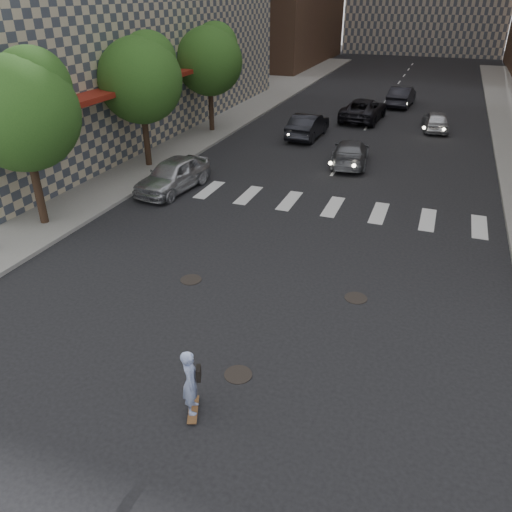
{
  "coord_description": "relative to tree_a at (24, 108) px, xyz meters",
  "views": [
    {
      "loc": [
        4.94,
        -11.26,
        8.46
      ],
      "look_at": [
        0.28,
        1.24,
        1.3
      ],
      "focal_mm": 35.0,
      "sensor_mm": 36.0,
      "label": 1
    }
  ],
  "objects": [
    {
      "name": "traffic_car_d",
      "position": [
        13.89,
        21.44,
        -3.98
      ],
      "size": [
        2.06,
        4.06,
        1.33
      ],
      "primitive_type": "imported",
      "rotation": [
        0.0,
        0.0,
        3.27
      ],
      "color": "#B5B6BD",
      "rests_on": "ground"
    },
    {
      "name": "traffic_car_e",
      "position": [
        10.86,
        28.86,
        -3.87
      ],
      "size": [
        1.97,
        4.84,
        1.56
      ],
      "primitive_type": "imported",
      "rotation": [
        0.0,
        0.0,
        3.07
      ],
      "color": "black",
      "rests_on": "ground"
    },
    {
      "name": "tree_c",
      "position": [
        0.0,
        16.0,
        0.0
      ],
      "size": [
        4.2,
        4.2,
        6.6
      ],
      "color": "#382619",
      "rests_on": "sidewalk_left"
    },
    {
      "name": "manhole_c",
      "position": [
        12.75,
        -1.14,
        -4.64
      ],
      "size": [
        0.7,
        0.7,
        0.02
      ],
      "primitive_type": "cylinder",
      "color": "black",
      "rests_on": "ground"
    },
    {
      "name": "ground",
      "position": [
        9.45,
        -3.14,
        -4.65
      ],
      "size": [
        160.0,
        160.0,
        0.0
      ],
      "primitive_type": "plane",
      "color": "black",
      "rests_on": "ground"
    },
    {
      "name": "silver_sedan",
      "position": [
        2.91,
        5.25,
        -3.88
      ],
      "size": [
        2.29,
        4.66,
        1.53
      ],
      "primitive_type": "imported",
      "rotation": [
        0.0,
        0.0,
        -0.11
      ],
      "color": "#B3B4BA",
      "rests_on": "ground"
    },
    {
      "name": "traffic_car_c",
      "position": [
        8.82,
        22.77,
        -3.88
      ],
      "size": [
        2.87,
        5.67,
        1.54
      ],
      "primitive_type": "imported",
      "rotation": [
        0.0,
        0.0,
        3.08
      ],
      "color": "black",
      "rests_on": "ground"
    },
    {
      "name": "manhole_b",
      "position": [
        7.45,
        -1.94,
        -4.64
      ],
      "size": [
        0.7,
        0.7,
        0.02
      ],
      "primitive_type": "cylinder",
      "color": "black",
      "rests_on": "ground"
    },
    {
      "name": "skateboarder",
      "position": [
        10.18,
        -7.13,
        -3.75
      ],
      "size": [
        0.58,
        0.87,
        1.71
      ],
      "rotation": [
        0.0,
        0.0,
        0.39
      ],
      "color": "brown",
      "rests_on": "ground"
    },
    {
      "name": "traffic_car_a",
      "position": [
        6.31,
        16.72,
        -3.88
      ],
      "size": [
        1.77,
        4.69,
        1.53
      ],
      "primitive_type": "imported",
      "rotation": [
        0.0,
        0.0,
        3.11
      ],
      "color": "black",
      "rests_on": "ground"
    },
    {
      "name": "manhole_a",
      "position": [
        10.65,
        -5.64,
        -4.64
      ],
      "size": [
        0.7,
        0.7,
        0.02
      ],
      "primitive_type": "cylinder",
      "color": "black",
      "rests_on": "ground"
    },
    {
      "name": "sidewalk_left",
      "position": [
        -5.05,
        16.86,
        -4.57
      ],
      "size": [
        13.0,
        80.0,
        0.15
      ],
      "primitive_type": "cube",
      "color": "gray",
      "rests_on": "ground"
    },
    {
      "name": "traffic_car_b",
      "position": [
        9.95,
        12.14,
        -3.99
      ],
      "size": [
        2.32,
        4.67,
        1.3
      ],
      "primitive_type": "imported",
      "rotation": [
        0.0,
        0.0,
        3.25
      ],
      "color": "slate",
      "rests_on": "ground"
    },
    {
      "name": "tree_b",
      "position": [
        0.0,
        8.0,
        0.0
      ],
      "size": [
        4.2,
        4.2,
        6.6
      ],
      "color": "#382619",
      "rests_on": "sidewalk_left"
    },
    {
      "name": "tree_a",
      "position": [
        0.0,
        0.0,
        0.0
      ],
      "size": [
        4.2,
        4.2,
        6.6
      ],
      "color": "#382619",
      "rests_on": "sidewalk_left"
    }
  ]
}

